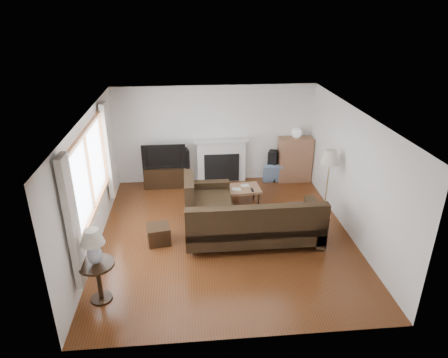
{
  "coord_description": "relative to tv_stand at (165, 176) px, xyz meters",
  "views": [
    {
      "loc": [
        -0.67,
        -6.92,
        4.36
      ],
      "look_at": [
        0.0,
        0.3,
        1.1
      ],
      "focal_mm": 32.0,
      "sensor_mm": 36.0,
      "label": 1
    }
  ],
  "objects": [
    {
      "name": "footstool",
      "position": [
        -0.03,
        -2.65,
        -0.08
      ],
      "size": [
        0.5,
        0.5,
        0.36
      ],
      "primitive_type": "cube",
      "rotation": [
        0.0,
        0.0,
        0.18
      ],
      "color": "black",
      "rests_on": "ground"
    },
    {
      "name": "coffee_table",
      "position": [
        1.67,
        -1.22,
        -0.05
      ],
      "size": [
        1.14,
        0.68,
        0.43
      ],
      "primitive_type": "cube",
      "rotation": [
        0.0,
        0.0,
        0.07
      ],
      "color": "#8B6142",
      "rests_on": "ground"
    },
    {
      "name": "curtain_near",
      "position": [
        -1.1,
        -4.2,
        1.14
      ],
      "size": [
        0.1,
        0.35,
        2.1
      ],
      "primitive_type": "cube",
      "color": "beige",
      "rests_on": "room"
    },
    {
      "name": "floor_lamp",
      "position": [
        3.52,
        -1.97,
        0.52
      ],
      "size": [
        0.47,
        0.47,
        1.56
      ],
      "primitive_type": "cube",
      "rotation": [
        0.0,
        0.0,
        -0.18
      ],
      "color": "#A48339",
      "rests_on": "ground"
    },
    {
      "name": "fireplace",
      "position": [
        1.45,
        0.16,
        0.31
      ],
      "size": [
        1.4,
        0.26,
        1.15
      ],
      "primitive_type": "cube",
      "color": "white",
      "rests_on": "room"
    },
    {
      "name": "window",
      "position": [
        -1.15,
        -2.68,
        1.29
      ],
      "size": [
        0.12,
        2.74,
        1.54
      ],
      "primitive_type": "cube",
      "color": "#975E38",
      "rests_on": "room"
    },
    {
      "name": "speaker_right",
      "position": [
        2.78,
        0.07,
        0.15
      ],
      "size": [
        0.31,
        0.34,
        0.82
      ],
      "primitive_type": "cube",
      "rotation": [
        0.0,
        0.0,
        -0.39
      ],
      "color": "black",
      "rests_on": "ground"
    },
    {
      "name": "television",
      "position": [
        0.0,
        0.0,
        0.57
      ],
      "size": [
        1.07,
        0.14,
        0.62
      ],
      "primitive_type": "imported",
      "color": "black",
      "rests_on": "tv_stand"
    },
    {
      "name": "globe_lamp",
      "position": [
        3.35,
        0.04,
        1.04
      ],
      "size": [
        0.27,
        0.27,
        0.27
      ],
      "primitive_type": "sphere",
      "color": "white",
      "rests_on": "bookshelf"
    },
    {
      "name": "speaker_left",
      "position": [
        0.47,
        0.06,
        0.21
      ],
      "size": [
        0.32,
        0.36,
        0.95
      ],
      "primitive_type": "cube",
      "rotation": [
        0.0,
        0.0,
        0.21
      ],
      "color": "black",
      "rests_on": "ground"
    },
    {
      "name": "curtain_far",
      "position": [
        -1.1,
        -1.16,
        1.14
      ],
      "size": [
        0.1,
        0.35,
        2.1
      ],
      "primitive_type": "cube",
      "color": "beige",
      "rests_on": "room"
    },
    {
      "name": "tv_stand",
      "position": [
        0.0,
        0.0,
        0.0
      ],
      "size": [
        1.05,
        0.47,
        0.53
      ],
      "primitive_type": "cube",
      "color": "black",
      "rests_on": "ground"
    },
    {
      "name": "sectional_sofa",
      "position": [
        1.82,
        -2.8,
        0.2
      ],
      "size": [
        2.85,
        2.08,
        0.92
      ],
      "primitive_type": "cube",
      "color": "black",
      "rests_on": "ground"
    },
    {
      "name": "room",
      "position": [
        1.3,
        -2.48,
        0.99
      ],
      "size": [
        5.1,
        5.6,
        2.54
      ],
      "color": "#572B13",
      "rests_on": "ground"
    },
    {
      "name": "side_table",
      "position": [
        -0.85,
        -4.22,
        0.08
      ],
      "size": [
        0.55,
        0.55,
        0.69
      ],
      "primitive_type": "cube",
      "color": "black",
      "rests_on": "ground"
    },
    {
      "name": "table_lamp",
      "position": [
        -0.85,
        -4.22,
        0.72
      ],
      "size": [
        0.36,
        0.36,
        0.58
      ],
      "primitive_type": "cube",
      "color": "silver",
      "rests_on": "side_table"
    },
    {
      "name": "bookshelf",
      "position": [
        3.35,
        0.04,
        0.32
      ],
      "size": [
        0.85,
        0.4,
        1.16
      ],
      "primitive_type": "cube",
      "color": "#966345",
      "rests_on": "ground"
    }
  ]
}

